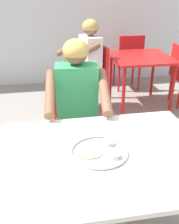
{
  "coord_description": "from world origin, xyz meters",
  "views": [
    {
      "loc": [
        -0.34,
        -1.22,
        1.63
      ],
      "look_at": [
        -0.07,
        0.27,
        0.89
      ],
      "focal_mm": 42.88,
      "sensor_mm": 36.0,
      "label": 1
    }
  ],
  "objects_px": {
    "diner_foreground": "(77,104)",
    "table_background_red": "(141,63)",
    "table_foreground": "(103,163)",
    "patron_background": "(84,59)",
    "chair_red_far": "(129,59)",
    "drinking_cup": "(178,144)",
    "thali_tray": "(99,152)",
    "chair_red_left": "(95,74)",
    "chair_foreground": "(76,116)"
  },
  "relations": [
    {
      "from": "table_foreground",
      "to": "patron_background",
      "type": "height_order",
      "value": "patron_background"
    },
    {
      "from": "thali_tray",
      "to": "patron_background",
      "type": "bearing_deg",
      "value": 83.49
    },
    {
      "from": "chair_red_far",
      "to": "drinking_cup",
      "type": "bearing_deg",
      "value": -102.41
    },
    {
      "from": "drinking_cup",
      "to": "diner_foreground",
      "type": "bearing_deg",
      "value": 122.05
    },
    {
      "from": "thali_tray",
      "to": "chair_red_far",
      "type": "relative_size",
      "value": 0.37
    },
    {
      "from": "chair_red_left",
      "to": "table_foreground",
      "type": "bearing_deg",
      "value": -99.76
    },
    {
      "from": "chair_foreground",
      "to": "chair_red_left",
      "type": "xyz_separation_m",
      "value": [
        0.41,
        1.19,
        -0.01
      ]
    },
    {
      "from": "table_background_red",
      "to": "chair_red_far",
      "type": "relative_size",
      "value": 0.89
    },
    {
      "from": "patron_background",
      "to": "thali_tray",
      "type": "bearing_deg",
      "value": -96.51
    },
    {
      "from": "thali_tray",
      "to": "diner_foreground",
      "type": "xyz_separation_m",
      "value": [
        -0.03,
        0.7,
        -0.01
      ]
    },
    {
      "from": "chair_foreground",
      "to": "chair_red_left",
      "type": "bearing_deg",
      "value": 71.13
    },
    {
      "from": "diner_foreground",
      "to": "chair_red_far",
      "type": "relative_size",
      "value": 1.39
    },
    {
      "from": "drinking_cup",
      "to": "chair_foreground",
      "type": "bearing_deg",
      "value": 115.11
    },
    {
      "from": "table_background_red",
      "to": "chair_red_left",
      "type": "bearing_deg",
      "value": -179.32
    },
    {
      "from": "table_foreground",
      "to": "diner_foreground",
      "type": "height_order",
      "value": "diner_foreground"
    },
    {
      "from": "table_foreground",
      "to": "table_background_red",
      "type": "relative_size",
      "value": 1.55
    },
    {
      "from": "thali_tray",
      "to": "chair_red_left",
      "type": "relative_size",
      "value": 0.37
    },
    {
      "from": "patron_background",
      "to": "table_background_red",
      "type": "bearing_deg",
      "value": 1.24
    },
    {
      "from": "chair_foreground",
      "to": "chair_red_far",
      "type": "relative_size",
      "value": 1.0
    },
    {
      "from": "table_foreground",
      "to": "drinking_cup",
      "type": "xyz_separation_m",
      "value": [
        0.42,
        -0.05,
        0.12
      ]
    },
    {
      "from": "chair_red_left",
      "to": "patron_background",
      "type": "distance_m",
      "value": 0.26
    },
    {
      "from": "chair_foreground",
      "to": "chair_red_left",
      "type": "height_order",
      "value": "chair_foreground"
    },
    {
      "from": "chair_red_far",
      "to": "patron_background",
      "type": "relative_size",
      "value": 0.74
    },
    {
      "from": "table_foreground",
      "to": "table_background_red",
      "type": "distance_m",
      "value": 2.36
    },
    {
      "from": "chair_red_far",
      "to": "patron_background",
      "type": "bearing_deg",
      "value": -140.9
    },
    {
      "from": "drinking_cup",
      "to": "chair_red_far",
      "type": "height_order",
      "value": "chair_red_far"
    },
    {
      "from": "drinking_cup",
      "to": "table_background_red",
      "type": "relative_size",
      "value": 0.12
    },
    {
      "from": "diner_foreground",
      "to": "patron_background",
      "type": "height_order",
      "value": "diner_foreground"
    },
    {
      "from": "chair_red_far",
      "to": "table_foreground",
      "type": "bearing_deg",
      "value": -110.58
    },
    {
      "from": "chair_foreground",
      "to": "chair_red_left",
      "type": "relative_size",
      "value": 1.0
    },
    {
      "from": "table_background_red",
      "to": "patron_background",
      "type": "xyz_separation_m",
      "value": [
        -0.79,
        -0.02,
        0.1
      ]
    },
    {
      "from": "table_foreground",
      "to": "thali_tray",
      "type": "xyz_separation_m",
      "value": [
        -0.02,
        0.01,
        0.08
      ]
    },
    {
      "from": "chair_red_far",
      "to": "chair_foreground",
      "type": "bearing_deg",
      "value": -120.42
    },
    {
      "from": "table_background_red",
      "to": "chair_red_far",
      "type": "xyz_separation_m",
      "value": [
        0.04,
        0.66,
        -0.11
      ]
    },
    {
      "from": "table_background_red",
      "to": "chair_red_left",
      "type": "distance_m",
      "value": 0.65
    },
    {
      "from": "diner_foreground",
      "to": "chair_red_left",
      "type": "height_order",
      "value": "diner_foreground"
    },
    {
      "from": "chair_foreground",
      "to": "patron_background",
      "type": "bearing_deg",
      "value": 77.69
    },
    {
      "from": "diner_foreground",
      "to": "table_background_red",
      "type": "relative_size",
      "value": 1.55
    },
    {
      "from": "table_foreground",
      "to": "chair_foreground",
      "type": "bearing_deg",
      "value": 92.49
    },
    {
      "from": "table_background_red",
      "to": "drinking_cup",
      "type": "bearing_deg",
      "value": -104.95
    },
    {
      "from": "thali_tray",
      "to": "chair_red_far",
      "type": "xyz_separation_m",
      "value": [
        1.07,
        2.78,
        -0.23
      ]
    },
    {
      "from": "table_foreground",
      "to": "patron_background",
      "type": "relative_size",
      "value": 1.02
    },
    {
      "from": "table_foreground",
      "to": "thali_tray",
      "type": "distance_m",
      "value": 0.08
    },
    {
      "from": "diner_foreground",
      "to": "chair_red_far",
      "type": "bearing_deg",
      "value": 62.0
    },
    {
      "from": "diner_foreground",
      "to": "chair_red_far",
      "type": "xyz_separation_m",
      "value": [
        1.1,
        2.08,
        -0.22
      ]
    },
    {
      "from": "chair_red_far",
      "to": "thali_tray",
      "type": "bearing_deg",
      "value": -111.07
    },
    {
      "from": "table_background_red",
      "to": "chair_foreground",
      "type": "bearing_deg",
      "value": -131.19
    },
    {
      "from": "table_foreground",
      "to": "thali_tray",
      "type": "bearing_deg",
      "value": 160.16
    },
    {
      "from": "drinking_cup",
      "to": "patron_background",
      "type": "height_order",
      "value": "patron_background"
    },
    {
      "from": "thali_tray",
      "to": "patron_background",
      "type": "xyz_separation_m",
      "value": [
        0.24,
        2.11,
        -0.03
      ]
    }
  ]
}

